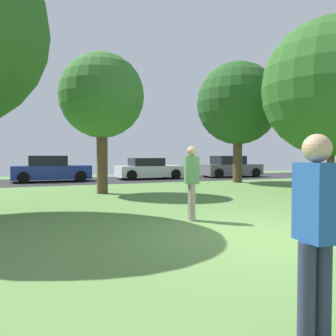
{
  "coord_description": "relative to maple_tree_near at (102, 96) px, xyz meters",
  "views": [
    {
      "loc": [
        -4.04,
        -5.4,
        1.54
      ],
      "look_at": [
        0.0,
        4.06,
        1.16
      ],
      "focal_mm": 37.31,
      "sensor_mm": 36.0,
      "label": 1
    }
  ],
  "objects": [
    {
      "name": "parked_car_white",
      "position": [
        4.72,
        7.54,
        -3.26
      ],
      "size": [
        4.24,
        2.07,
        1.37
      ],
      "color": "white",
      "rests_on": "ground_plane"
    },
    {
      "name": "person_catcher",
      "position": [
        0.66,
        -6.61,
        -2.92
      ],
      "size": [
        0.36,
        0.3,
        1.75
      ],
      "rotation": [
        0.0,
        0.0,
        -0.22
      ],
      "color": "gray",
      "rests_on": "ground_plane"
    },
    {
      "name": "road_strip",
      "position": [
        0.97,
        7.48,
        -3.89
      ],
      "size": [
        44.0,
        6.4,
        0.01
      ],
      "primitive_type": "cube",
      "color": "#28282B",
      "rests_on": "ground_plane"
    },
    {
      "name": "ground_plane",
      "position": [
        0.97,
        -8.52,
        -3.89
      ],
      "size": [
        44.0,
        44.0,
        0.0
      ],
      "primitive_type": "plane",
      "color": "#5B8442"
    },
    {
      "name": "parked_car_grey",
      "position": [
        10.81,
        7.25,
        -3.21
      ],
      "size": [
        4.35,
        2.03,
        1.5
      ],
      "color": "slate",
      "rests_on": "ground_plane"
    },
    {
      "name": "person_walking",
      "position": [
        -0.88,
        -11.83,
        -2.95
      ],
      "size": [
        0.3,
        0.34,
        1.71
      ],
      "rotation": [
        0.0,
        0.0,
        1.47
      ],
      "color": "#2D334C",
      "rests_on": "ground_plane"
    },
    {
      "name": "oak_tree_center",
      "position": [
        8.35,
        2.75,
        0.56
      ],
      "size": [
        4.64,
        4.64,
        6.8
      ],
      "color": "brown",
      "rests_on": "ground_plane"
    },
    {
      "name": "parked_car_blue",
      "position": [
        -1.38,
        7.51,
        -3.2
      ],
      "size": [
        4.39,
        1.98,
        1.52
      ],
      "color": "#233893",
      "rests_on": "ground_plane"
    },
    {
      "name": "frisbee_disc",
      "position": [
        3.69,
        -7.29,
        -2.58
      ],
      "size": [
        0.38,
        0.38,
        0.05
      ],
      "color": "#2DB2E0"
    },
    {
      "name": "maple_tree_near",
      "position": [
        0.0,
        0.0,
        0.0
      ],
      "size": [
        3.39,
        3.39,
        5.62
      ],
      "color": "brown",
      "rests_on": "ground_plane"
    },
    {
      "name": "oak_tree_left",
      "position": [
        8.66,
        -3.42,
        0.4
      ],
      "size": [
        5.6,
        5.6,
        7.1
      ],
      "color": "brown",
      "rests_on": "ground_plane"
    }
  ]
}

